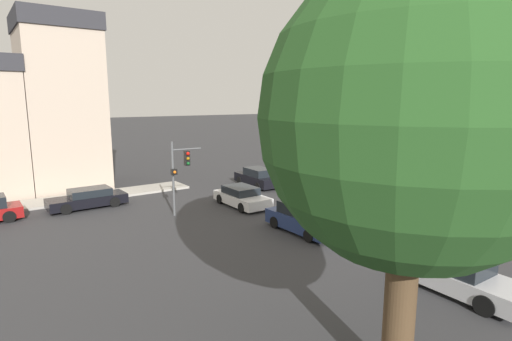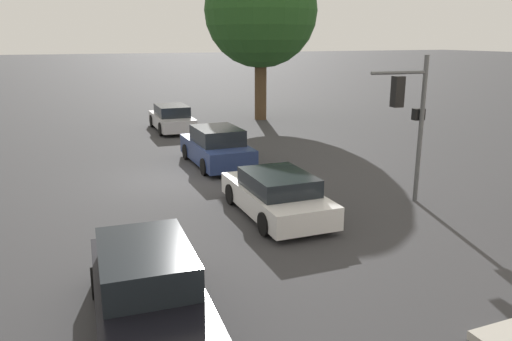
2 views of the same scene
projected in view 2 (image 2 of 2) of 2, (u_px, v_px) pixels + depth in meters
ground_plane at (169, 179)px, 18.17m from camera, size 300.00×300.00×0.00m
street_tree at (261, 11)px, 29.83m from camera, size 6.77×6.77×9.95m
traffic_signal at (409, 108)px, 14.92m from camera, size 0.49×2.02×4.52m
crossing_car_0 at (148, 291)px, 8.75m from camera, size 4.70×2.09×1.49m
crossing_car_1 at (276, 195)px, 14.38m from camera, size 4.44×2.07×1.29m
crossing_car_2 at (172, 118)px, 27.56m from camera, size 4.60×2.00×1.42m
crossing_car_3 at (216, 147)px, 20.05m from camera, size 4.41×2.01×1.55m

